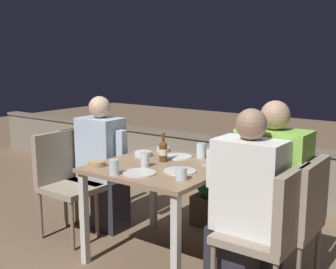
{
  "coord_description": "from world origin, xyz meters",
  "views": [
    {
      "loc": [
        1.82,
        -2.44,
        1.53
      ],
      "look_at": [
        0.0,
        0.07,
        0.96
      ],
      "focal_mm": 45.0,
      "sensor_mm": 36.0,
      "label": 1
    }
  ],
  "objects_px": {
    "chair_left_near": "(65,174)",
    "chair_left_far": "(88,166)",
    "person_white_polo": "(243,206)",
    "chair_right_far": "(296,212)",
    "person_green_blouse": "(267,194)",
    "beer_bottle": "(163,151)",
    "chair_right_near": "(274,225)",
    "person_blue_shirt": "(104,163)"
  },
  "relations": [
    {
      "from": "chair_left_far",
      "to": "chair_right_far",
      "type": "bearing_deg",
      "value": -0.85
    },
    {
      "from": "person_white_polo",
      "to": "chair_right_far",
      "type": "xyz_separation_m",
      "value": [
        0.24,
        0.27,
        -0.08
      ]
    },
    {
      "from": "chair_left_near",
      "to": "person_green_blouse",
      "type": "distance_m",
      "value": 1.74
    },
    {
      "from": "chair_left_near",
      "to": "beer_bottle",
      "type": "bearing_deg",
      "value": 14.08
    },
    {
      "from": "chair_left_far",
      "to": "chair_right_near",
      "type": "height_order",
      "value": "same"
    },
    {
      "from": "chair_left_near",
      "to": "chair_right_far",
      "type": "bearing_deg",
      "value": 7.95
    },
    {
      "from": "person_blue_shirt",
      "to": "chair_right_far",
      "type": "xyz_separation_m",
      "value": [
        1.74,
        -0.03,
        -0.06
      ]
    },
    {
      "from": "chair_left_far",
      "to": "beer_bottle",
      "type": "xyz_separation_m",
      "value": [
        0.92,
        -0.07,
        0.28
      ]
    },
    {
      "from": "chair_right_near",
      "to": "person_white_polo",
      "type": "bearing_deg",
      "value": 180.0
    },
    {
      "from": "person_blue_shirt",
      "to": "chair_right_far",
      "type": "distance_m",
      "value": 1.74
    },
    {
      "from": "chair_left_near",
      "to": "beer_bottle",
      "type": "xyz_separation_m",
      "value": [
        0.89,
        0.22,
        0.28
      ]
    },
    {
      "from": "person_green_blouse",
      "to": "beer_bottle",
      "type": "height_order",
      "value": "person_green_blouse"
    },
    {
      "from": "chair_left_near",
      "to": "chair_right_near",
      "type": "xyz_separation_m",
      "value": [
        1.88,
        -0.0,
        0.0
      ]
    },
    {
      "from": "chair_right_near",
      "to": "beer_bottle",
      "type": "relative_size",
      "value": 4.03
    },
    {
      "from": "chair_right_far",
      "to": "chair_left_near",
      "type": "bearing_deg",
      "value": -172.05
    },
    {
      "from": "chair_right_far",
      "to": "beer_bottle",
      "type": "relative_size",
      "value": 4.03
    },
    {
      "from": "chair_left_near",
      "to": "person_white_polo",
      "type": "relative_size",
      "value": 0.73
    },
    {
      "from": "chair_right_near",
      "to": "person_green_blouse",
      "type": "bearing_deg",
      "value": 121.07
    },
    {
      "from": "chair_left_far",
      "to": "person_white_polo",
      "type": "distance_m",
      "value": 1.73
    },
    {
      "from": "chair_right_near",
      "to": "beer_bottle",
      "type": "distance_m",
      "value": 1.06
    },
    {
      "from": "chair_left_far",
      "to": "person_green_blouse",
      "type": "relative_size",
      "value": 0.71
    },
    {
      "from": "chair_left_near",
      "to": "person_white_polo",
      "type": "bearing_deg",
      "value": -0.17
    },
    {
      "from": "person_white_polo",
      "to": "person_green_blouse",
      "type": "xyz_separation_m",
      "value": [
        0.04,
        0.27,
        0.01
      ]
    },
    {
      "from": "person_white_polo",
      "to": "chair_right_far",
      "type": "relative_size",
      "value": 1.37
    },
    {
      "from": "chair_left_near",
      "to": "chair_right_near",
      "type": "distance_m",
      "value": 1.88
    },
    {
      "from": "chair_left_near",
      "to": "person_white_polo",
      "type": "height_order",
      "value": "person_white_polo"
    },
    {
      "from": "person_white_polo",
      "to": "chair_right_far",
      "type": "bearing_deg",
      "value": 48.24
    },
    {
      "from": "chair_right_near",
      "to": "chair_right_far",
      "type": "bearing_deg",
      "value": 81.84
    },
    {
      "from": "chair_left_near",
      "to": "person_blue_shirt",
      "type": "height_order",
      "value": "person_blue_shirt"
    },
    {
      "from": "chair_right_near",
      "to": "chair_right_far",
      "type": "relative_size",
      "value": 1.0
    },
    {
      "from": "beer_bottle",
      "to": "chair_right_near",
      "type": "bearing_deg",
      "value": -12.88
    },
    {
      "from": "person_blue_shirt",
      "to": "chair_right_far",
      "type": "height_order",
      "value": "person_blue_shirt"
    },
    {
      "from": "person_white_polo",
      "to": "person_green_blouse",
      "type": "distance_m",
      "value": 0.28
    },
    {
      "from": "chair_left_near",
      "to": "chair_left_far",
      "type": "relative_size",
      "value": 1.0
    },
    {
      "from": "chair_left_near",
      "to": "chair_left_far",
      "type": "xyz_separation_m",
      "value": [
        -0.03,
        0.3,
        0.0
      ]
    },
    {
      "from": "person_blue_shirt",
      "to": "person_white_polo",
      "type": "relative_size",
      "value": 0.97
    },
    {
      "from": "person_blue_shirt",
      "to": "person_green_blouse",
      "type": "relative_size",
      "value": 0.95
    },
    {
      "from": "chair_right_near",
      "to": "person_green_blouse",
      "type": "distance_m",
      "value": 0.33
    },
    {
      "from": "chair_left_far",
      "to": "chair_right_far",
      "type": "height_order",
      "value": "same"
    },
    {
      "from": "person_white_polo",
      "to": "chair_left_far",
      "type": "bearing_deg",
      "value": 169.96
    },
    {
      "from": "chair_left_near",
      "to": "beer_bottle",
      "type": "height_order",
      "value": "beer_bottle"
    },
    {
      "from": "person_white_polo",
      "to": "beer_bottle",
      "type": "relative_size",
      "value": 5.52
    }
  ]
}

